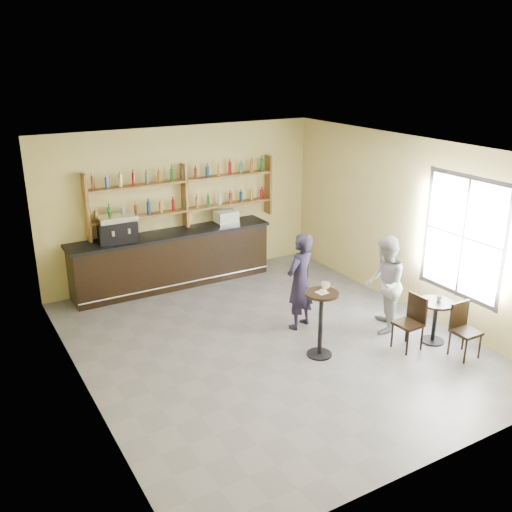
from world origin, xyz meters
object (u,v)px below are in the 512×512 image
patron_second (384,284)px  bar_counter (173,259)px  pedestal_table (321,324)px  chair_south (466,331)px  espresso_machine (117,228)px  pastry_case (226,218)px  cafe_table (434,322)px  chair_west (408,323)px  man_main (300,281)px

patron_second → bar_counter: bearing=-107.6°
pedestal_table → patron_second: patron_second is taller
chair_south → patron_second: size_ratio=0.52×
espresso_machine → pastry_case: size_ratio=1.55×
espresso_machine → bar_counter: bearing=7.9°
patron_second → cafe_table: bearing=69.0°
espresso_machine → cafe_table: (3.89, -4.49, -1.03)m
pedestal_table → espresso_machine: bearing=116.9°
pedestal_table → chair_south: pedestal_table is taller
bar_counter → pedestal_table: (0.89, -3.91, -0.03)m
pastry_case → cafe_table: bearing=-78.9°
bar_counter → cafe_table: bearing=-58.1°
chair_south → chair_west: bearing=133.3°
pastry_case → chair_west: bearing=-85.3°
chair_west → patron_second: (0.11, 0.74, 0.39)m
chair_west → chair_south: 0.88m
pastry_case → pedestal_table: 3.99m
espresso_machine → cafe_table: size_ratio=0.99×
espresso_machine → chair_south: (3.94, -5.09, -0.95)m
man_main → patron_second: (1.18, -0.80, -0.01)m
man_main → bar_counter: bearing=-88.9°
espresso_machine → patron_second: patron_second is taller
pedestal_table → cafe_table: (1.91, -0.58, -0.18)m
bar_counter → man_main: (1.18, -2.90, 0.29)m
cafe_table → patron_second: bearing=119.1°
chair_south → man_main: bearing=127.9°
man_main → patron_second: size_ratio=1.01×
chair_west → pedestal_table: bearing=-113.7°
pedestal_table → chair_west: size_ratio=1.20×
bar_counter → chair_west: (2.25, -4.44, -0.12)m
bar_counter → pastry_case: 1.44m
chair_west → pastry_case: bearing=-169.6°
espresso_machine → pastry_case: (2.34, 0.00, -0.12)m
bar_counter → cafe_table: (2.80, -4.49, -0.20)m
man_main → chair_west: bearing=103.9°
pedestal_table → chair_west: (1.36, -0.53, -0.09)m
pastry_case → espresso_machine: bearing=172.0°
pedestal_table → chair_south: bearing=-31.1°
espresso_machine → cafe_table: 6.03m
bar_counter → pastry_case: (1.25, 0.00, 0.71)m
chair_south → pedestal_table: bearing=149.4°
pedestal_table → bar_counter: bearing=102.8°
man_main → chair_west: 1.92m
chair_south → patron_second: bearing=110.0°
pastry_case → chair_west: 4.63m
pedestal_table → patron_second: 1.51m
bar_counter → pedestal_table: bearing=-77.2°
espresso_machine → chair_south: bearing=-44.4°
chair_west → cafe_table: bearing=82.6°
man_main → chair_south: (1.67, -2.19, -0.42)m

